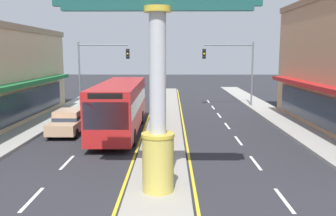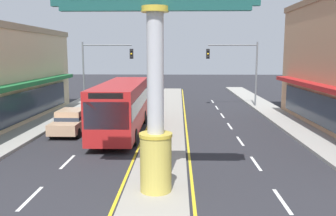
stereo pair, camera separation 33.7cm
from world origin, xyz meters
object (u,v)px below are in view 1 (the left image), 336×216
bus_near_right_lane (120,104)px  sedan_far_right_lane (69,122)px  district_sign (158,74)px  traffic_light_left_side (98,63)px  traffic_light_right_side (234,63)px  sedan_near_left_lane (98,102)px

bus_near_right_lane → sedan_far_right_lane: 3.50m
district_sign → traffic_light_left_side: 22.27m
traffic_light_right_side → bus_near_right_lane: (-9.28, -11.22, -2.38)m
sedan_near_left_lane → bus_near_right_lane: bearing=-69.7°
traffic_light_right_side → sedan_far_right_lane: bearing=-137.2°
sedan_far_right_lane → traffic_light_right_side: bearing=42.8°
traffic_light_left_side → sedan_far_right_lane: bearing=-88.5°
bus_near_right_lane → sedan_near_left_lane: bus_near_right_lane is taller
bus_near_right_lane → sedan_far_right_lane: size_ratio=2.61×
district_sign → sedan_far_right_lane: size_ratio=1.87×
traffic_light_left_side → traffic_light_right_side: (12.86, 0.43, 0.00)m
traffic_light_right_side → sedan_near_left_lane: size_ratio=1.43×
traffic_light_left_side → sedan_far_right_lane: traffic_light_left_side is taller
district_sign → sedan_near_left_lane: (-6.14, 19.46, -3.64)m
district_sign → traffic_light_right_side: 22.69m
district_sign → sedan_near_left_lane: size_ratio=1.85×
district_sign → traffic_light_right_side: size_ratio=1.30×
sedan_near_left_lane → traffic_light_left_side: bearing=98.7°
district_sign → bus_near_right_lane: bearing=105.1°
bus_near_right_lane → district_sign: bearing=-74.9°
traffic_light_left_side → bus_near_right_lane: bearing=-71.6°
district_sign → sedan_near_left_lane: district_sign is taller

